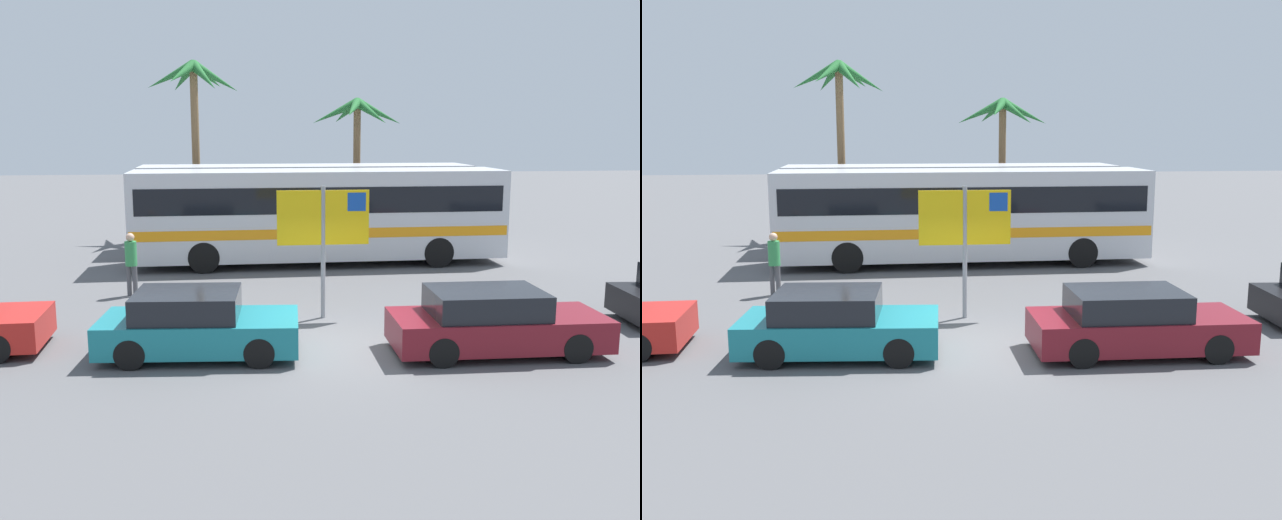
% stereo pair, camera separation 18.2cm
% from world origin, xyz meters
% --- Properties ---
extents(ground, '(120.00, 120.00, 0.00)m').
position_xyz_m(ground, '(0.00, 0.00, 0.00)').
color(ground, '#565659').
extents(bus_front_coach, '(12.37, 2.56, 3.17)m').
position_xyz_m(bus_front_coach, '(0.79, 9.51, 1.78)').
color(bus_front_coach, silver).
rests_on(bus_front_coach, ground).
extents(bus_rear_coach, '(12.37, 2.56, 3.17)m').
position_xyz_m(bus_rear_coach, '(0.74, 12.81, 1.78)').
color(bus_rear_coach, silver).
rests_on(bus_rear_coach, ground).
extents(ferry_sign, '(2.20, 0.11, 3.20)m').
position_xyz_m(ferry_sign, '(0.03, 2.47, 2.33)').
color(ferry_sign, gray).
rests_on(ferry_sign, ground).
extents(car_maroon, '(4.37, 1.90, 1.32)m').
position_xyz_m(car_maroon, '(3.07, -0.72, 0.64)').
color(car_maroon, maroon).
rests_on(car_maroon, ground).
extents(car_teal, '(4.11, 2.20, 1.32)m').
position_xyz_m(car_teal, '(-2.95, -0.11, 0.64)').
color(car_teal, '#19757F').
rests_on(car_teal, ground).
extents(pedestrian_near_sign, '(0.32, 0.32, 1.75)m').
position_xyz_m(pedestrian_near_sign, '(-4.91, 5.42, 1.03)').
color(pedestrian_near_sign, '#4C4C51').
rests_on(pedestrian_near_sign, ground).
extents(palm_tree_seaside, '(3.84, 3.69, 7.28)m').
position_xyz_m(palm_tree_seaside, '(-3.50, 16.13, 5.90)').
color(palm_tree_seaside, brown).
rests_on(palm_tree_seaside, ground).
extents(palm_tree_inland, '(4.17, 4.16, 5.87)m').
position_xyz_m(palm_tree_inland, '(3.53, 17.27, 4.81)').
color(palm_tree_inland, brown).
rests_on(palm_tree_inland, ground).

